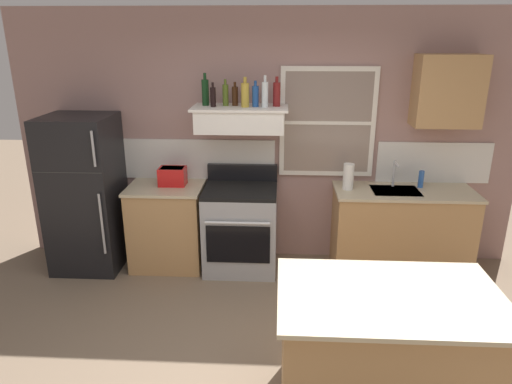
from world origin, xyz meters
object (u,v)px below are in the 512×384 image
Objects in this scene: bottle_champagne_gold_foil at (245,95)px; bottle_red_label_wine at (277,94)px; bottle_blue_liqueur at (255,96)px; refrigerator at (85,194)px; stove_range at (241,228)px; toaster at (173,176)px; bottle_dark_green_wine at (205,92)px; bottle_olive_oil_square at (226,95)px; bottle_brown_stout at (235,96)px; kitchen_island at (384,355)px; paper_towel_roll at (348,177)px; bottle_balsamic_dark at (213,97)px; dish_soap_bottle at (421,179)px; bottle_clear_tall at (265,94)px.

bottle_champagne_gold_foil is 0.32m from bottle_red_label_wine.
bottle_champagne_gold_foil reaches higher than bottle_blue_liqueur.
bottle_red_label_wine is at bearing 4.20° from refrigerator.
stove_range is 3.74× the size of bottle_red_label_wine.
toaster is 1.16m from bottle_champagne_gold_foil.
bottle_dark_green_wine reaches higher than bottle_champagne_gold_foil.
stove_range is 4.15× the size of bottle_olive_oil_square.
bottle_brown_stout reaches higher than refrigerator.
bottle_dark_green_wine is at bearing 7.24° from refrigerator.
bottle_red_label_wine is at bearing -0.98° from bottle_olive_oil_square.
bottle_red_label_wine is (0.51, -0.01, 0.01)m from bottle_olive_oil_square.
stove_range is 0.78× the size of kitchen_island.
bottle_champagne_gold_foil is at bearing 178.99° from paper_towel_roll.
bottle_champagne_gold_foil is at bearing -11.85° from bottle_dark_green_wine.
bottle_dark_green_wine is at bearing 173.05° from bottle_blue_liqueur.
bottle_brown_stout is (1.59, 0.17, 1.02)m from refrigerator.
toaster is at bearing 178.11° from bottle_champagne_gold_foil.
bottle_dark_green_wine is at bearing 134.77° from bottle_balsamic_dark.
bottle_blue_liqueur is at bearing -178.09° from dish_soap_bottle.
refrigerator is 6.31× the size of bottle_olive_oil_square.
bottle_blue_liqueur is 1.25m from paper_towel_roll.
bottle_red_label_wine is at bearing -2.98° from bottle_brown_stout.
refrigerator reaches higher than toaster.
bottle_red_label_wine is (0.12, 0.08, -0.01)m from bottle_clear_tall.
bottle_balsamic_dark is at bearing 123.61° from kitchen_island.
toaster is at bearing 179.87° from bottle_blue_liqueur.
bottle_brown_stout is 0.87× the size of paper_towel_roll.
bottle_balsamic_dark is 0.82× the size of bottle_red_label_wine.
kitchen_island is at bearing -90.13° from paper_towel_roll.
stove_range is 6.06× the size of dish_soap_bottle.
toaster is 1.10× the size of paper_towel_roll.
bottle_brown_stout is 0.22m from bottle_blue_liqueur.
bottle_blue_liqueur is (0.21, -0.07, 0.01)m from bottle_brown_stout.
dish_soap_bottle is (1.88, 0.14, 0.54)m from stove_range.
bottle_champagne_gold_foil is (0.32, 0.00, 0.02)m from bottle_balsamic_dark.
dish_soap_bottle is (1.73, 0.06, -0.85)m from bottle_blue_liqueur.
bottle_clear_tall is 0.22× the size of kitchen_island.
toaster is 0.21× the size of kitchen_island.
bottle_balsamic_dark is 0.63m from bottle_red_label_wine.
bottle_brown_stout is at bearing 162.27° from bottle_blue_liqueur.
stove_range is at bearing 0.80° from refrigerator.
bottle_champagne_gold_foil is 1.14× the size of bottle_blue_liqueur.
bottle_dark_green_wine is 0.42m from bottle_champagne_gold_foil.
refrigerator is 2.00m from bottle_champagne_gold_foil.
bottle_clear_tall is (0.97, -0.04, 0.87)m from toaster.
bottle_dark_green_wine is at bearing 168.15° from bottle_champagne_gold_foil.
bottle_dark_green_wine is 2.40m from dish_soap_bottle.
dish_soap_bottle reaches higher than kitchen_island.
bottle_dark_green_wine is 0.72m from bottle_red_label_wine.
bottle_blue_liqueur reaches higher than bottle_balsamic_dark.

